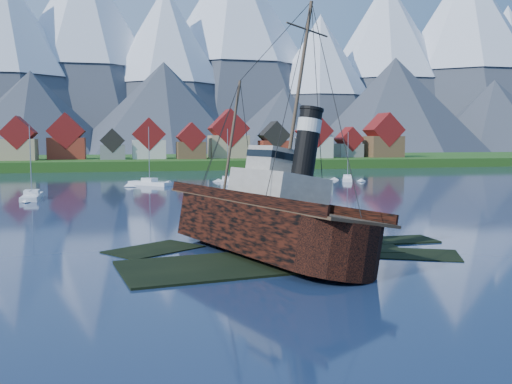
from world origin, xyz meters
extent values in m
plane|color=#1A2A49|center=(0.00, 0.00, 0.00)|extent=(1400.00, 1400.00, 0.00)
cube|color=black|center=(-3.00, -2.00, -0.32)|extent=(19.08, 11.42, 1.00)
cube|color=black|center=(6.00, 4.00, -0.38)|extent=(15.15, 9.76, 1.00)
cube|color=black|center=(2.00, 9.00, -0.28)|extent=(11.45, 9.06, 1.00)
cube|color=black|center=(12.00, -1.00, -0.42)|extent=(10.27, 8.34, 1.00)
cube|color=black|center=(-9.00, 6.00, -0.40)|extent=(9.42, 8.68, 1.00)
cube|color=black|center=(15.00, 5.00, -0.35)|extent=(6.00, 4.00, 1.00)
cube|color=#1A4F16|center=(0.00, 170.00, 0.00)|extent=(600.00, 80.00, 3.20)
cube|color=#3F3D38|center=(0.00, 132.00, 0.00)|extent=(600.00, 2.50, 2.00)
cube|color=tan|center=(-43.00, 150.00, 6.40)|extent=(10.50, 9.00, 6.80)
cube|color=maroon|center=(-43.00, 150.00, 11.69)|extent=(10.69, 9.18, 10.69)
cube|color=maroon|center=(-29.00, 156.00, 6.60)|extent=(12.00, 8.50, 7.20)
cube|color=maroon|center=(-29.00, 156.00, 12.36)|extent=(12.22, 8.67, 12.22)
cube|color=slate|center=(-14.00, 151.00, 5.40)|extent=(8.00, 7.00, 4.80)
cube|color=black|center=(-14.00, 151.00, 9.24)|extent=(8.15, 7.14, 8.15)
cube|color=beige|center=(-2.00, 154.00, 6.20)|extent=(11.00, 9.50, 6.40)
cube|color=maroon|center=(-2.00, 154.00, 11.38)|extent=(11.20, 9.69, 11.20)
cube|color=brown|center=(12.00, 150.00, 5.90)|extent=(9.50, 8.00, 5.80)
cube|color=maroon|center=(12.00, 150.00, 10.51)|extent=(9.67, 8.16, 9.67)
cube|color=tan|center=(26.00, 155.00, 7.00)|extent=(13.50, 10.00, 8.00)
cube|color=maroon|center=(26.00, 155.00, 13.43)|extent=(13.75, 10.20, 13.75)
cube|color=maroon|center=(42.00, 152.00, 6.10)|extent=(10.00, 8.50, 6.20)
cube|color=black|center=(42.00, 152.00, 11.00)|extent=(10.18, 8.67, 10.18)
cube|color=beige|center=(56.00, 149.00, 6.75)|extent=(11.50, 9.00, 7.50)
cube|color=maroon|center=(56.00, 149.00, 12.57)|extent=(11.71, 9.18, 11.71)
cube|color=slate|center=(71.00, 153.00, 5.50)|extent=(9.00, 7.50, 5.00)
cube|color=maroon|center=(71.00, 153.00, 9.62)|extent=(9.16, 7.65, 9.16)
cube|color=brown|center=(84.00, 151.00, 6.90)|extent=(12.50, 10.00, 7.80)
cube|color=maroon|center=(84.00, 151.00, 13.05)|extent=(12.73, 10.20, 12.73)
cone|color=#2D333D|center=(-100.00, 455.00, 73.00)|extent=(180.00, 180.00, 150.00)
cone|color=white|center=(-100.00, 455.00, 103.00)|extent=(111.60, 111.60, 90.00)
cone|color=#2D333D|center=(-40.00, 495.00, 88.00)|extent=(210.00, 210.00, 180.00)
cone|color=white|center=(-40.00, 495.00, 124.00)|extent=(130.20, 130.20, 108.00)
cone|color=#2D333D|center=(30.00, 470.00, 70.50)|extent=(170.00, 170.00, 145.00)
cone|color=white|center=(30.00, 470.00, 99.50)|extent=(105.40, 105.40, 87.00)
cone|color=#2D333D|center=(100.00, 515.00, 98.00)|extent=(240.00, 240.00, 200.00)
cone|color=white|center=(100.00, 515.00, 138.00)|extent=(148.80, 148.80, 120.00)
cone|color=#2D333D|center=(170.00, 460.00, 60.50)|extent=(150.00, 150.00, 125.00)
cone|color=white|center=(170.00, 460.00, 85.50)|extent=(93.00, 93.00, 75.00)
cone|color=#2D333D|center=(250.00, 490.00, 83.00)|extent=(200.00, 200.00, 170.00)
cone|color=white|center=(250.00, 490.00, 117.00)|extent=(124.00, 124.00, 102.00)
cone|color=#2D333D|center=(330.00, 475.00, 93.00)|extent=(230.00, 230.00, 190.00)
cone|color=white|center=(330.00, 475.00, 131.00)|extent=(142.60, 142.60, 114.00)
cone|color=#2D333D|center=(400.00, 505.00, 75.50)|extent=(180.00, 180.00, 155.00)
cone|color=white|center=(400.00, 505.00, 106.50)|extent=(111.60, 111.60, 93.00)
cone|color=#2D333D|center=(-70.00, 374.00, 27.00)|extent=(120.00, 120.00, 58.00)
cone|color=#2D333D|center=(20.00, 369.00, 31.00)|extent=(136.00, 136.00, 66.00)
cone|color=#2D333D|center=(110.00, 373.00, 23.00)|extent=(110.00, 110.00, 50.00)
cone|color=#2D333D|center=(200.00, 370.00, 35.50)|extent=(150.00, 150.00, 75.00)
cone|color=#2D333D|center=(290.00, 371.00, 28.00)|extent=(124.00, 124.00, 60.00)
cube|color=black|center=(-0.23, 2.19, 2.16)|extent=(6.68, 19.25, 4.01)
cone|color=black|center=(-0.23, 14.68, 2.16)|extent=(6.68, 6.68, 6.68)
cylinder|color=black|center=(-0.23, -7.43, 2.16)|extent=(6.68, 6.68, 4.01)
cube|color=#4C3826|center=(-0.23, 2.19, 4.26)|extent=(6.55, 25.40, 0.24)
cube|color=black|center=(-3.44, 2.19, 4.69)|extent=(0.19, 24.60, 0.86)
cube|color=black|center=(2.98, 2.19, 4.69)|extent=(0.19, 24.60, 0.86)
cube|color=#ADA89E|center=(-0.23, 0.76, 5.69)|extent=(4.97, 8.12, 2.86)
cube|color=#ADA89E|center=(-0.23, 1.71, 8.17)|extent=(3.44, 3.82, 2.10)
cylinder|color=black|center=(-0.23, -2.39, 9.79)|extent=(1.81, 1.81, 5.35)
cylinder|color=silver|center=(-0.23, -2.39, 11.13)|extent=(1.91, 1.91, 1.05)
cylinder|color=#473828|center=(-0.23, 9.83, 10.08)|extent=(0.27, 0.27, 11.46)
cylinder|color=#473828|center=(-0.23, -0.20, 15.43)|extent=(0.31, 0.31, 12.41)
cube|color=white|center=(-25.98, 54.00, 0.11)|extent=(2.83, 10.36, 1.30)
cube|color=white|center=(-25.98, 54.00, 1.14)|extent=(2.34, 2.94, 0.76)
cylinder|color=gray|center=(-25.98, 54.00, 6.39)|extent=(0.15, 0.15, 11.27)
cube|color=white|center=(-5.73, 77.59, 0.11)|extent=(8.96, 8.80, 1.34)
cube|color=white|center=(-5.73, 77.59, 1.17)|extent=(3.56, 3.55, 0.78)
cylinder|color=gray|center=(-5.73, 77.59, 6.59)|extent=(0.16, 0.16, 11.61)
cube|color=white|center=(40.27, 79.85, 0.10)|extent=(5.44, 8.91, 1.24)
cube|color=white|center=(40.27, 79.85, 1.08)|extent=(2.73, 3.01, 0.72)
cylinder|color=gray|center=(40.27, 79.85, 6.08)|extent=(0.14, 0.14, 10.71)
cube|color=white|center=(11.55, 79.49, 0.11)|extent=(4.97, 11.21, 1.31)
cube|color=white|center=(11.55, 79.49, 1.14)|extent=(2.99, 3.48, 0.76)
cylinder|color=gray|center=(11.55, 79.49, 6.42)|extent=(0.15, 0.15, 11.32)
camera|label=1|loc=(-11.80, -45.12, 9.96)|focal=40.00mm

